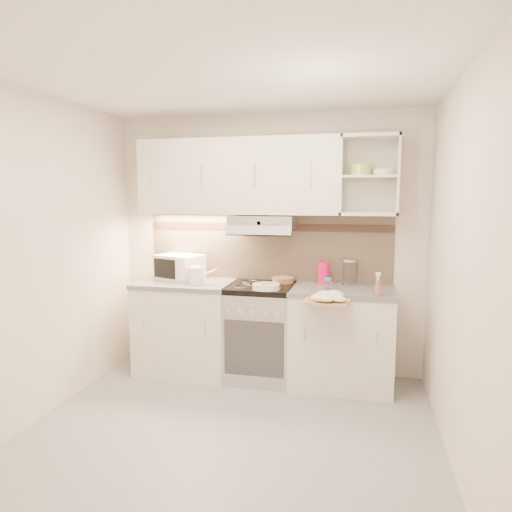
{
  "coord_description": "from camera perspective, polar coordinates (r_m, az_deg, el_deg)",
  "views": [
    {
      "loc": [
        0.89,
        -2.98,
        1.72
      ],
      "look_at": [
        -0.01,
        0.95,
        1.19
      ],
      "focal_mm": 32.0,
      "sensor_mm": 36.0,
      "label": 1
    }
  ],
  "objects": [
    {
      "name": "cutting_board",
      "position": [
        3.79,
        8.86,
        -5.55
      ],
      "size": [
        0.4,
        0.37,
        0.02
      ],
      "primitive_type": "cube",
      "rotation": [
        0.0,
        0.0,
        -0.11
      ],
      "color": "tan",
      "rests_on": "base_cabinet_right"
    },
    {
      "name": "ground",
      "position": [
        3.55,
        -3.48,
        -21.49
      ],
      "size": [
        3.0,
        3.0,
        0.0
      ],
      "primitive_type": "plane",
      "color": "#98989B",
      "rests_on": "ground"
    },
    {
      "name": "spice_jar",
      "position": [
        4.12,
        8.97,
        -3.37
      ],
      "size": [
        0.07,
        0.07,
        0.1
      ],
      "rotation": [
        0.0,
        0.0,
        0.16
      ],
      "color": "silver",
      "rests_on": "worktop_right"
    },
    {
      "name": "bread_loaf",
      "position": [
        4.37,
        3.38,
        -3.0
      ],
      "size": [
        0.2,
        0.2,
        0.05
      ],
      "primitive_type": "cylinder",
      "color": "#99583D",
      "rests_on": "electric_range"
    },
    {
      "name": "worktop_left",
      "position": [
        4.47,
        -8.82,
        -3.41
      ],
      "size": [
        0.92,
        0.62,
        0.04
      ],
      "primitive_type": "cube",
      "color": "slate",
      "rests_on": "base_cabinet_left"
    },
    {
      "name": "base_cabinet_right",
      "position": [
        4.28,
        10.64,
        -10.19
      ],
      "size": [
        0.9,
        0.6,
        0.86
      ],
      "primitive_type": "cube",
      "color": "silver",
      "rests_on": "ground"
    },
    {
      "name": "microwave",
      "position": [
        4.59,
        -9.55,
        -1.36
      ],
      "size": [
        0.51,
        0.45,
        0.24
      ],
      "rotation": [
        0.0,
        0.0,
        -0.36
      ],
      "color": "white",
      "rests_on": "worktop_left"
    },
    {
      "name": "spray_bottle",
      "position": [
        3.93,
        14.97,
        -3.61
      ],
      "size": [
        0.08,
        0.08,
        0.21
      ],
      "rotation": [
        0.0,
        0.0,
        -0.05
      ],
      "color": "pink",
      "rests_on": "worktop_right"
    },
    {
      "name": "base_cabinet_left",
      "position": [
        4.58,
        -8.71,
        -8.95
      ],
      "size": [
        0.9,
        0.6,
        0.86
      ],
      "primitive_type": "cube",
      "color": "silver",
      "rests_on": "ground"
    },
    {
      "name": "room_shell",
      "position": [
        3.46,
        -1.93,
        5.95
      ],
      "size": [
        3.04,
        2.84,
        2.52
      ],
      "color": "beige",
      "rests_on": "ground"
    },
    {
      "name": "worktop_right",
      "position": [
        4.16,
        10.79,
        -4.27
      ],
      "size": [
        0.92,
        0.62,
        0.04
      ],
      "primitive_type": "cube",
      "color": "slate",
      "rests_on": "base_cabinet_right"
    },
    {
      "name": "plate_stack",
      "position": [
        4.06,
        1.27,
        -3.83
      ],
      "size": [
        0.24,
        0.24,
        0.05
      ],
      "rotation": [
        0.0,
        0.0,
        0.32
      ],
      "color": "white",
      "rests_on": "electric_range"
    },
    {
      "name": "glass_jar",
      "position": [
        4.33,
        11.54,
        -1.95
      ],
      "size": [
        0.13,
        0.13,
        0.24
      ],
      "rotation": [
        0.0,
        0.0,
        0.42
      ],
      "color": "silver",
      "rests_on": "worktop_right"
    },
    {
      "name": "electric_range",
      "position": [
        4.36,
        0.61,
        -9.42
      ],
      "size": [
        0.6,
        0.6,
        0.9
      ],
      "color": "#B7B7BC",
      "rests_on": "ground"
    },
    {
      "name": "watering_can",
      "position": [
        4.33,
        -7.37,
        -2.31
      ],
      "size": [
        0.29,
        0.15,
        0.25
      ],
      "rotation": [
        0.0,
        0.0,
        0.07
      ],
      "color": "white",
      "rests_on": "worktop_left"
    },
    {
      "name": "dish_towel",
      "position": [
        3.76,
        9.32,
        -4.93
      ],
      "size": [
        0.36,
        0.33,
        0.08
      ],
      "primitive_type": null,
      "rotation": [
        0.0,
        0.0,
        -0.41
      ],
      "color": "silver",
      "rests_on": "cutting_board"
    },
    {
      "name": "pink_pitcher",
      "position": [
        4.33,
        8.41,
        -2.11
      ],
      "size": [
        0.11,
        0.1,
        0.21
      ],
      "rotation": [
        0.0,
        0.0,
        0.34
      ],
      "color": "#F10B4E",
      "rests_on": "worktop_right"
    }
  ]
}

